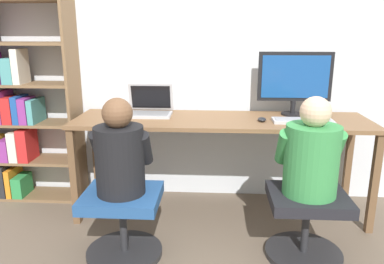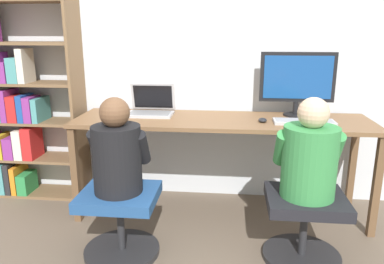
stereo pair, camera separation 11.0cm
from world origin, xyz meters
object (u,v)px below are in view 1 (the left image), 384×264
at_px(laptop, 149,108).
at_px(keyboard, 303,121).
at_px(person_at_monitor, 312,154).
at_px(desktop_monitor, 295,81).
at_px(office_chair_right, 123,219).
at_px(office_chair_left, 306,220).
at_px(person_at_laptop, 120,154).
at_px(bookshelf, 9,93).

bearing_deg(laptop, keyboard, -9.24).
height_order(laptop, person_at_monitor, person_at_monitor).
distance_m(desktop_monitor, office_chair_right, 1.64).
height_order(desktop_monitor, person_at_monitor, desktop_monitor).
bearing_deg(office_chair_left, person_at_laptop, -177.34).
height_order(office_chair_left, person_at_monitor, person_at_monitor).
height_order(desktop_monitor, office_chair_right, desktop_monitor).
distance_m(laptop, keyboard, 1.17).
bearing_deg(keyboard, laptop, 170.76).
height_order(office_chair_left, office_chair_right, same).
relative_size(laptop, bookshelf, 0.18).
bearing_deg(desktop_monitor, bookshelf, -179.88).
bearing_deg(person_at_monitor, office_chair_right, -176.92).
bearing_deg(office_chair_left, office_chair_right, -177.13).
bearing_deg(person_at_laptop, laptop, 86.05).
xyz_separation_m(laptop, office_chair_right, (-0.05, -0.76, -0.56)).
distance_m(laptop, office_chair_left, 1.43).
xyz_separation_m(office_chair_left, person_at_monitor, (0.00, 0.00, 0.44)).
bearing_deg(desktop_monitor, person_at_laptop, -145.21).
height_order(person_at_monitor, bookshelf, bookshelf).
bearing_deg(person_at_monitor, keyboard, 84.07).
bearing_deg(office_chair_right, bookshelf, 143.57).
bearing_deg(office_chair_right, laptop, 86.07).
height_order(desktop_monitor, office_chair_left, desktop_monitor).
relative_size(keyboard, person_at_laptop, 0.72).
height_order(keyboard, office_chair_left, keyboard).
bearing_deg(laptop, person_at_monitor, -32.41).
relative_size(desktop_monitor, laptop, 1.59).
relative_size(office_chair_left, office_chair_right, 1.00).
bearing_deg(office_chair_left, laptop, 147.43).
xyz_separation_m(keyboard, person_at_laptop, (-1.21, -0.57, -0.09)).
bearing_deg(office_chair_left, desktop_monitor, 87.85).
xyz_separation_m(keyboard, office_chair_right, (-1.21, -0.58, -0.52)).
bearing_deg(keyboard, desktop_monitor, 95.48).
relative_size(person_at_monitor, bookshelf, 0.31).
relative_size(desktop_monitor, office_chair_right, 1.16).
bearing_deg(laptop, person_at_laptop, -93.95).
distance_m(office_chair_left, person_at_monitor, 0.44).
xyz_separation_m(keyboard, office_chair_left, (-0.05, -0.52, -0.52)).
relative_size(keyboard, person_at_monitor, 0.71).
distance_m(laptop, person_at_laptop, 0.77).
xyz_separation_m(desktop_monitor, laptop, (-1.13, -0.06, -0.22)).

